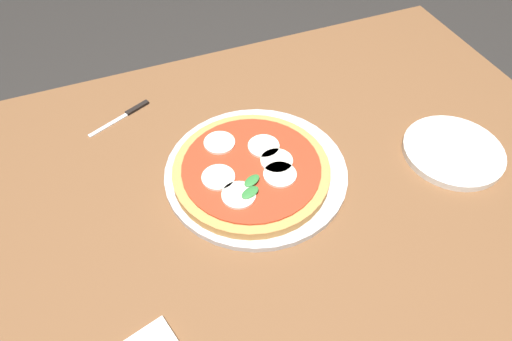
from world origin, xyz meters
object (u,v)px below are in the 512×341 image
Objects in this scene: serving_tray at (256,172)px; knife at (127,114)px; pizza at (251,170)px; plate_white at (453,151)px; dining_table at (273,215)px.

serving_tray is 2.45× the size of knife.
pizza reaches higher than knife.
plate_white is at bearing 148.34° from knife.
knife reaches higher than dining_table.
pizza is (0.01, 0.01, 0.02)m from serving_tray.
knife is (0.18, -0.26, -0.02)m from pizza.
dining_table is 0.37m from knife.
plate_white is at bearing 167.36° from pizza.
plate_white is (-0.35, 0.07, 0.12)m from dining_table.
pizza reaches higher than dining_table.
serving_tray is 1.18× the size of pizza.
pizza reaches higher than plate_white.
serving_tray is at bearing -41.01° from dining_table.
pizza is 0.40m from plate_white.
plate_white is (-0.39, 0.09, -0.02)m from pizza.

